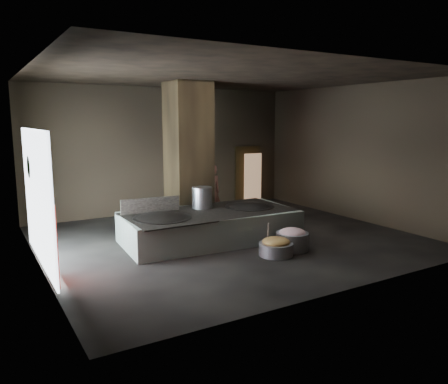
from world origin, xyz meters
TOP-DOWN VIEW (x-y plane):
  - floor at (0.00, 0.00)m, footprint 10.00×9.00m
  - ceiling at (0.00, 0.00)m, footprint 10.00×9.00m
  - back_wall at (0.00, 4.55)m, footprint 10.00×0.10m
  - front_wall at (0.00, -4.55)m, footprint 10.00×0.10m
  - left_wall at (-5.05, 0.00)m, footprint 0.10×9.00m
  - right_wall at (5.05, 0.00)m, footprint 0.10×9.00m
  - pillar at (-0.30, 1.90)m, footprint 1.20×1.20m
  - hearth_platform at (-0.56, 0.05)m, footprint 4.90×2.60m
  - platform_cap at (-0.56, 0.05)m, footprint 4.66×2.23m
  - wok_left at (-2.01, 0.00)m, footprint 1.50×1.50m
  - wok_left_rim at (-2.01, 0.00)m, footprint 1.53×1.53m
  - wok_right at (0.79, 0.10)m, footprint 1.40×1.40m
  - wok_right_rim at (0.79, 0.10)m, footprint 1.43×1.43m
  - stock_pot at (-0.51, 0.60)m, footprint 0.58×0.58m
  - splash_guard at (-2.01, 0.80)m, footprint 1.66×0.18m
  - cook at (0.77, 2.38)m, footprint 0.69×0.46m
  - veg_basin at (0.21, -1.97)m, footprint 0.95×0.95m
  - veg_fill at (0.21, -1.97)m, footprint 0.70×0.70m
  - ladle at (0.06, -1.82)m, footprint 0.20×0.30m
  - meat_basin at (0.86, -1.81)m, footprint 0.94×0.94m
  - meat_fill at (0.86, -1.81)m, footprint 0.69×0.69m
  - doorway_near at (1.20, 4.45)m, footprint 1.18×0.08m
  - doorway_near_glow at (0.98, 4.34)m, footprint 0.80×0.04m
  - doorway_far at (3.60, 4.45)m, footprint 1.18×0.08m
  - doorway_far_glow at (3.67, 4.16)m, footprint 0.81×0.04m
  - left_opening at (-4.95, 0.20)m, footprint 0.04×4.20m
  - pavilion_sliver at (-4.88, -1.10)m, footprint 0.05×0.90m
  - tree_silhouette at (-4.85, 1.30)m, footprint 0.28×1.10m

SIDE VIEW (x-z plane):
  - floor at x=0.00m, z-range -0.10..0.00m
  - veg_basin at x=0.21m, z-range 0.00..0.32m
  - meat_basin at x=0.86m, z-range 0.00..0.46m
  - veg_fill at x=0.21m, z-range 0.24..0.46m
  - hearth_platform at x=-0.56m, z-range 0.00..0.83m
  - meat_fill at x=0.86m, z-range 0.32..0.58m
  - ladle at x=0.06m, z-range 0.25..0.85m
  - wok_left at x=-2.01m, z-range 0.54..0.96m
  - wok_right at x=0.79m, z-range 0.55..0.95m
  - platform_cap at x=-0.56m, z-range 0.80..0.83m
  - wok_left_rim at x=-2.01m, z-range 0.79..0.85m
  - wok_right_rim at x=0.79m, z-range 0.79..0.85m
  - pavilion_sliver at x=-4.88m, z-range 0.00..1.70m
  - cook at x=0.77m, z-range 0.00..1.87m
  - splash_guard at x=-2.01m, z-range 0.82..1.24m
  - doorway_near_glow at x=0.98m, z-range 0.10..2.00m
  - doorway_far_glow at x=3.67m, z-range 0.09..2.01m
  - doorway_near at x=1.20m, z-range -0.09..2.29m
  - doorway_far at x=3.60m, z-range -0.09..2.29m
  - stock_pot at x=-0.51m, z-range 0.82..1.44m
  - left_opening at x=-4.95m, z-range 0.05..3.15m
  - tree_silhouette at x=-4.85m, z-range 1.65..2.75m
  - back_wall at x=0.00m, z-range 0.00..4.50m
  - front_wall at x=0.00m, z-range 0.00..4.50m
  - left_wall at x=-5.05m, z-range 0.00..4.50m
  - right_wall at x=5.05m, z-range 0.00..4.50m
  - pillar at x=-0.30m, z-range 0.00..4.50m
  - ceiling at x=0.00m, z-range 4.50..4.60m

